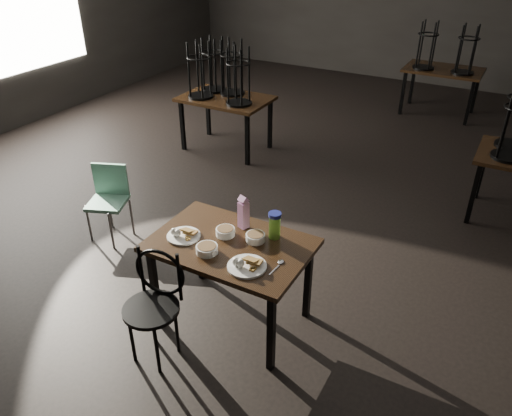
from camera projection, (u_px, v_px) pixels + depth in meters
The scene contains 13 objects.
main_table at pixel (231, 251), 3.80m from camera, with size 1.20×0.80×0.75m.
plate_left at pixel (183, 234), 3.82m from camera, with size 0.26×0.26×0.08m.
plate_right at pixel (246, 265), 3.49m from camera, with size 0.28×0.28×0.09m.
bowl_near at pixel (225, 232), 3.84m from camera, with size 0.15×0.15×0.06m.
bowl_far at pixel (255, 237), 3.77m from camera, with size 0.15×0.15×0.06m.
bowl_big at pixel (207, 249), 3.64m from camera, with size 0.16×0.16×0.06m.
juice_carton at pixel (244, 213), 3.89m from camera, with size 0.09×0.09×0.28m.
water_bottle at pixel (275, 225), 3.77m from camera, with size 0.10×0.10×0.22m.
spoon at pixel (280, 263), 3.54m from camera, with size 0.05×0.20×0.01m.
bentwood_chair at pixel (155, 298), 3.58m from camera, with size 0.43×0.42×0.86m.
school_chair at pixel (109, 195), 4.99m from camera, with size 0.46×0.46×0.77m.
bg_table_left at pixel (224, 93), 6.74m from camera, with size 1.20×0.80×1.48m.
bg_table_far at pixel (444, 69), 7.97m from camera, with size 1.20×0.80×1.48m.
Camera 1 is at (1.84, -4.17, 2.89)m, focal length 35.00 mm.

